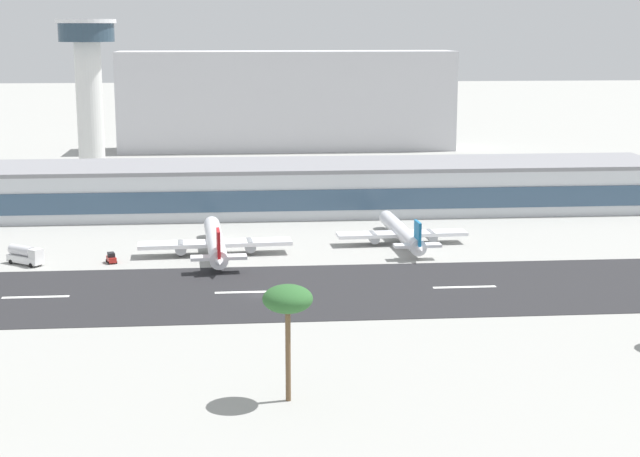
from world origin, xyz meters
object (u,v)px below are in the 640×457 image
(airliner_red_tail_gate_0, at_px, (215,243))
(airliner_blue_tail_gate_1, at_px, (403,233))
(service_baggage_tug_0, at_px, (111,258))
(control_tower, at_px, (89,81))
(distant_hotel_block, at_px, (287,101))
(service_fuel_truck_1, at_px, (25,255))
(palm_tree_2, at_px, (288,301))
(terminal_building, at_px, (290,187))

(airliner_red_tail_gate_0, bearing_deg, airliner_blue_tail_gate_1, -83.67)
(airliner_red_tail_gate_0, xyz_separation_m, service_baggage_tug_0, (-21.46, -4.70, -1.77))
(control_tower, relative_size, distant_hotel_block, 0.38)
(distant_hotel_block, height_order, service_baggage_tug_0, distant_hotel_block)
(distant_hotel_block, distance_m, airliner_red_tail_gate_0, 186.30)
(service_fuel_truck_1, height_order, palm_tree_2, palm_tree_2)
(service_baggage_tug_0, bearing_deg, airliner_red_tail_gate_0, 84.95)
(terminal_building, distance_m, airliner_blue_tail_gate_1, 49.01)
(terminal_building, xyz_separation_m, airliner_blue_tail_gate_1, (22.71, -43.27, -3.79))
(control_tower, bearing_deg, terminal_building, -39.17)
(control_tower, xyz_separation_m, palm_tree_2, (49.92, -181.99, -18.48))
(terminal_building, relative_size, palm_tree_2, 12.61)
(control_tower, distance_m, distant_hotel_block, 108.33)
(airliner_blue_tail_gate_1, height_order, service_fuel_truck_1, airliner_blue_tail_gate_1)
(distant_hotel_block, height_order, palm_tree_2, distant_hotel_block)
(distant_hotel_block, xyz_separation_m, service_fuel_truck_1, (-64.43, -188.41, -17.33))
(distant_hotel_block, xyz_separation_m, service_baggage_tug_0, (-46.97, -188.50, -18.31))
(distant_hotel_block, distance_m, airliner_blue_tail_gate_1, 178.18)
(terminal_building, xyz_separation_m, service_fuel_truck_1, (-57.95, -55.03, -4.36))
(terminal_building, xyz_separation_m, palm_tree_2, (-8.16, -134.67, 7.16))
(service_baggage_tug_0, bearing_deg, terminal_building, 126.31)
(terminal_building, bearing_deg, service_baggage_tug_0, -126.30)
(airliner_blue_tail_gate_1, height_order, palm_tree_2, palm_tree_2)
(service_baggage_tug_0, height_order, service_fuel_truck_1, service_fuel_truck_1)
(control_tower, distance_m, airliner_red_tail_gate_0, 109.23)
(airliner_blue_tail_gate_1, bearing_deg, service_fuel_truck_1, 95.71)
(service_baggage_tug_0, bearing_deg, control_tower, 172.35)
(terminal_building, xyz_separation_m, service_baggage_tug_0, (-40.49, -55.11, -5.35))
(terminal_building, xyz_separation_m, control_tower, (-58.08, 47.32, 25.64))
(distant_hotel_block, xyz_separation_m, palm_tree_2, (-14.65, -268.05, -5.81))
(control_tower, height_order, service_baggage_tug_0, control_tower)
(airliner_blue_tail_gate_1, xyz_separation_m, service_fuel_truck_1, (-80.66, -11.76, -0.58))
(control_tower, bearing_deg, distant_hotel_block, 53.13)
(distant_hotel_block, distance_m, service_fuel_truck_1, 199.88)
(terminal_building, height_order, service_fuel_truck_1, terminal_building)
(distant_hotel_block, xyz_separation_m, airliner_blue_tail_gate_1, (16.23, -176.65, -16.75))
(airliner_red_tail_gate_0, xyz_separation_m, airliner_blue_tail_gate_1, (41.74, 7.15, -0.21))
(control_tower, distance_m, service_baggage_tug_0, 108.45)
(service_baggage_tug_0, bearing_deg, service_fuel_truck_1, -107.67)
(airliner_blue_tail_gate_1, height_order, service_baggage_tug_0, airliner_blue_tail_gate_1)
(service_fuel_truck_1, bearing_deg, terminal_building, 80.15)
(airliner_red_tail_gate_0, bearing_deg, palm_tree_2, -176.04)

